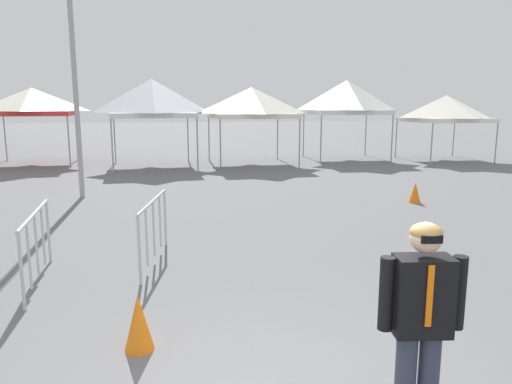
{
  "coord_description": "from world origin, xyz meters",
  "views": [
    {
      "loc": [
        -0.9,
        -3.54,
        2.61
      ],
      "look_at": [
        0.47,
        3.51,
        1.3
      ],
      "focal_mm": 33.59,
      "sensor_mm": 36.0,
      "label": 1
    }
  ],
  "objects_px": {
    "canopy_tent_far_left": "(32,102)",
    "canopy_tent_center": "(446,109)",
    "canopy_tent_far_right": "(152,98)",
    "canopy_tent_behind_left": "(346,97)",
    "crowd_barrier_near_person": "(35,234)",
    "person_foreground": "(421,319)",
    "canopy_tent_right_of_center": "(252,103)",
    "traffic_cone_lot_center": "(139,322)",
    "traffic_cone_near_barrier": "(415,193)",
    "light_pole_near_lift": "(72,39)",
    "crowd_barrier_mid_lot": "(153,219)"
  },
  "relations": [
    {
      "from": "canopy_tent_far_left",
      "to": "canopy_tent_center",
      "type": "height_order",
      "value": "canopy_tent_far_left"
    },
    {
      "from": "canopy_tent_center",
      "to": "canopy_tent_far_right",
      "type": "bearing_deg",
      "value": 179.09
    },
    {
      "from": "canopy_tent_behind_left",
      "to": "crowd_barrier_near_person",
      "type": "height_order",
      "value": "canopy_tent_behind_left"
    },
    {
      "from": "canopy_tent_far_left",
      "to": "person_foreground",
      "type": "xyz_separation_m",
      "value": [
        7.39,
        -19.69,
        -1.71
      ]
    },
    {
      "from": "canopy_tent_center",
      "to": "canopy_tent_right_of_center",
      "type": "bearing_deg",
      "value": 178.77
    },
    {
      "from": "canopy_tent_far_left",
      "to": "traffic_cone_lot_center",
      "type": "bearing_deg",
      "value": -73.65
    },
    {
      "from": "traffic_cone_near_barrier",
      "to": "canopy_tent_far_left",
      "type": "bearing_deg",
      "value": 137.67
    },
    {
      "from": "crowd_barrier_near_person",
      "to": "traffic_cone_near_barrier",
      "type": "relative_size",
      "value": 3.83
    },
    {
      "from": "person_foreground",
      "to": "canopy_tent_far_right",
      "type": "bearing_deg",
      "value": 97.08
    },
    {
      "from": "person_foreground",
      "to": "canopy_tent_behind_left",
      "type": "bearing_deg",
      "value": 70.16
    },
    {
      "from": "canopy_tent_far_left",
      "to": "canopy_tent_behind_left",
      "type": "height_order",
      "value": "canopy_tent_behind_left"
    },
    {
      "from": "light_pole_near_lift",
      "to": "canopy_tent_center",
      "type": "bearing_deg",
      "value": 22.98
    },
    {
      "from": "crowd_barrier_mid_lot",
      "to": "traffic_cone_near_barrier",
      "type": "bearing_deg",
      "value": 28.79
    },
    {
      "from": "canopy_tent_far_right",
      "to": "canopy_tent_center",
      "type": "height_order",
      "value": "canopy_tent_far_right"
    },
    {
      "from": "canopy_tent_right_of_center",
      "to": "person_foreground",
      "type": "xyz_separation_m",
      "value": [
        -2.03,
        -17.86,
        -1.66
      ]
    },
    {
      "from": "canopy_tent_right_of_center",
      "to": "canopy_tent_far_left",
      "type": "bearing_deg",
      "value": 169.04
    },
    {
      "from": "canopy_tent_behind_left",
      "to": "light_pole_near_lift",
      "type": "bearing_deg",
      "value": -144.84
    },
    {
      "from": "canopy_tent_far_right",
      "to": "crowd_barrier_near_person",
      "type": "relative_size",
      "value": 1.75
    },
    {
      "from": "canopy_tent_far_right",
      "to": "crowd_barrier_mid_lot",
      "type": "xyz_separation_m",
      "value": [
        0.18,
        -13.05,
        -2.13
      ]
    },
    {
      "from": "canopy_tent_right_of_center",
      "to": "canopy_tent_behind_left",
      "type": "xyz_separation_m",
      "value": [
        4.76,
        0.96,
        0.27
      ]
    },
    {
      "from": "crowd_barrier_mid_lot",
      "to": "canopy_tent_center",
      "type": "bearing_deg",
      "value": 43.89
    },
    {
      "from": "person_foreground",
      "to": "traffic_cone_lot_center",
      "type": "height_order",
      "value": "person_foreground"
    },
    {
      "from": "light_pole_near_lift",
      "to": "crowd_barrier_near_person",
      "type": "height_order",
      "value": "light_pole_near_lift"
    },
    {
      "from": "traffic_cone_near_barrier",
      "to": "person_foreground",
      "type": "bearing_deg",
      "value": -119.19
    },
    {
      "from": "canopy_tent_far_right",
      "to": "light_pole_near_lift",
      "type": "relative_size",
      "value": 0.48
    },
    {
      "from": "canopy_tent_far_left",
      "to": "canopy_tent_far_right",
      "type": "relative_size",
      "value": 0.96
    },
    {
      "from": "traffic_cone_lot_center",
      "to": "traffic_cone_near_barrier",
      "type": "height_order",
      "value": "traffic_cone_lot_center"
    },
    {
      "from": "person_foreground",
      "to": "traffic_cone_near_barrier",
      "type": "bearing_deg",
      "value": 60.81
    },
    {
      "from": "crowd_barrier_near_person",
      "to": "canopy_tent_far_left",
      "type": "bearing_deg",
      "value": 103.33
    },
    {
      "from": "canopy_tent_far_left",
      "to": "person_foreground",
      "type": "relative_size",
      "value": 1.99
    },
    {
      "from": "traffic_cone_lot_center",
      "to": "crowd_barrier_near_person",
      "type": "bearing_deg",
      "value": 124.0
    },
    {
      "from": "traffic_cone_lot_center",
      "to": "traffic_cone_near_barrier",
      "type": "distance_m",
      "value": 9.66
    },
    {
      "from": "canopy_tent_right_of_center",
      "to": "crowd_barrier_mid_lot",
      "type": "xyz_separation_m",
      "value": [
        -4.08,
        -13.03,
        -1.94
      ]
    },
    {
      "from": "canopy_tent_far_left",
      "to": "traffic_cone_near_barrier",
      "type": "xyz_separation_m",
      "value": [
        12.18,
        -11.1,
        -2.46
      ]
    },
    {
      "from": "canopy_tent_right_of_center",
      "to": "person_foreground",
      "type": "bearing_deg",
      "value": -96.49
    },
    {
      "from": "person_foreground",
      "to": "light_pole_near_lift",
      "type": "bearing_deg",
      "value": 110.51
    },
    {
      "from": "canopy_tent_right_of_center",
      "to": "canopy_tent_behind_left",
      "type": "bearing_deg",
      "value": 11.36
    },
    {
      "from": "person_foreground",
      "to": "crowd_barrier_mid_lot",
      "type": "relative_size",
      "value": 0.86
    },
    {
      "from": "canopy_tent_far_right",
      "to": "crowd_barrier_near_person",
      "type": "bearing_deg",
      "value": -96.24
    },
    {
      "from": "canopy_tent_center",
      "to": "crowd_barrier_near_person",
      "type": "relative_size",
      "value": 1.62
    },
    {
      "from": "canopy_tent_behind_left",
      "to": "crowd_barrier_mid_lot",
      "type": "height_order",
      "value": "canopy_tent_behind_left"
    },
    {
      "from": "crowd_barrier_mid_lot",
      "to": "person_foreground",
      "type": "bearing_deg",
      "value": -67.06
    },
    {
      "from": "canopy_tent_right_of_center",
      "to": "crowd_barrier_mid_lot",
      "type": "height_order",
      "value": "canopy_tent_right_of_center"
    },
    {
      "from": "light_pole_near_lift",
      "to": "traffic_cone_near_barrier",
      "type": "height_order",
      "value": "light_pole_near_lift"
    },
    {
      "from": "canopy_tent_center",
      "to": "crowd_barrier_near_person",
      "type": "distance_m",
      "value": 20.24
    },
    {
      "from": "canopy_tent_far_right",
      "to": "canopy_tent_center",
      "type": "distance_m",
      "value": 13.53
    },
    {
      "from": "canopy_tent_behind_left",
      "to": "crowd_barrier_mid_lot",
      "type": "distance_m",
      "value": 16.69
    },
    {
      "from": "canopy_tent_behind_left",
      "to": "canopy_tent_center",
      "type": "bearing_deg",
      "value": -14.37
    },
    {
      "from": "canopy_tent_center",
      "to": "traffic_cone_near_barrier",
      "type": "height_order",
      "value": "canopy_tent_center"
    },
    {
      "from": "canopy_tent_far_right",
      "to": "traffic_cone_near_barrier",
      "type": "xyz_separation_m",
      "value": [
        7.02,
        -9.29,
        -2.61
      ]
    }
  ]
}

